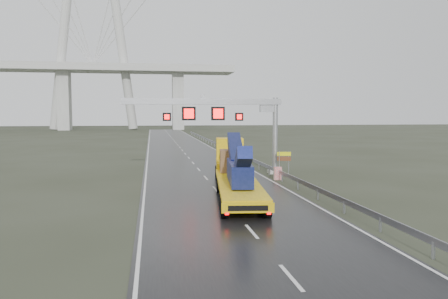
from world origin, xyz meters
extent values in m
plane|color=#2C3021|center=(0.00, 0.00, 0.00)|extent=(400.00, 400.00, 0.00)
cube|color=black|center=(0.00, 40.00, 0.01)|extent=(11.00, 200.00, 0.02)
cube|color=silver|center=(6.90, 18.00, 0.15)|extent=(1.20, 1.20, 0.30)
cylinder|color=gray|center=(6.90, 18.00, 3.60)|extent=(0.48, 0.48, 7.20)
cube|color=gray|center=(0.00, 18.00, 6.80)|extent=(14.80, 0.55, 0.55)
cube|color=gray|center=(6.10, 18.00, 6.30)|extent=(1.40, 0.35, 0.90)
cube|color=gray|center=(0.00, 18.00, 7.25)|extent=(0.35, 0.35, 0.35)
cube|color=black|center=(-1.30, 17.95, 5.70)|extent=(1.25, 0.25, 1.25)
cube|color=#FF0C0C|center=(-1.30, 17.81, 5.70)|extent=(0.90, 0.02, 0.90)
cube|color=black|center=(1.40, 17.95, 5.70)|extent=(1.25, 0.25, 1.25)
cube|color=#FF0C0C|center=(1.40, 17.81, 5.70)|extent=(0.90, 0.02, 0.90)
cube|color=black|center=(-3.30, 17.95, 5.40)|extent=(0.75, 0.25, 0.75)
cube|color=#FF0C0C|center=(-3.30, 17.81, 5.40)|extent=(0.54, 0.02, 0.54)
cube|color=black|center=(3.40, 17.95, 5.40)|extent=(0.75, 0.25, 0.75)
cube|color=#FF0C0C|center=(3.40, 17.81, 5.40)|extent=(0.54, 0.02, 0.54)
cube|color=silver|center=(-55.00, 140.00, 22.00)|extent=(160.00, 14.00, 2.50)
cube|color=silver|center=(-35.00, 140.00, 10.50)|extent=(4.00, 6.00, 21.00)
cube|color=silver|center=(5.00, 140.00, 10.50)|extent=(4.00, 6.00, 21.00)
cube|color=yellow|center=(1.00, 6.37, 0.99)|extent=(4.23, 13.48, 0.33)
cube|color=yellow|center=(0.18, -0.35, 0.80)|extent=(2.74, 0.44, 0.52)
cube|color=black|center=(0.17, -0.42, 0.80)|extent=(2.07, 0.27, 0.28)
cube|color=#FF0505|center=(-0.91, -0.28, 0.52)|extent=(0.21, 0.06, 0.11)
cube|color=#FF0505|center=(1.26, -0.55, 0.52)|extent=(0.21, 0.06, 0.11)
cube|color=yellow|center=(1.85, 13.33, 1.37)|extent=(2.58, 1.43, 0.47)
cube|color=yellow|center=(2.03, 14.83, 1.14)|extent=(2.79, 3.12, 1.14)
cube|color=yellow|center=(2.24, 16.52, 2.27)|extent=(2.58, 2.17, 2.46)
cube|color=black|center=(2.35, 17.48, 2.56)|extent=(2.17, 0.31, 1.14)
cube|color=#0D173F|center=(0.89, 5.43, 1.89)|extent=(2.00, 5.80, 1.33)
cube|color=#0D173F|center=(1.29, 8.72, 3.03)|extent=(1.57, 5.29, 2.42)
cube|color=#0D173F|center=(0.60, 3.08, 2.75)|extent=(1.30, 3.83, 2.29)
cylinder|color=gray|center=(1.45, 5.36, 2.75)|extent=(0.32, 0.32, 1.51)
cube|color=olive|center=(1.60, 11.26, 2.01)|extent=(2.32, 2.32, 1.70)
cylinder|color=black|center=(0.49, 2.14, 0.47)|extent=(2.84, 1.27, 0.95)
cylinder|color=black|center=(1.29, 8.72, 0.47)|extent=(2.84, 1.27, 0.95)
cylinder|color=black|center=(2.21, 16.33, 0.52)|extent=(2.66, 1.34, 1.04)
cylinder|color=gray|center=(7.02, 16.96, 1.09)|extent=(0.07, 0.07, 2.18)
cylinder|color=gray|center=(7.93, 16.96, 1.09)|extent=(0.07, 0.07, 2.18)
cube|color=#F4F30C|center=(7.48, 16.96, 1.96)|extent=(1.26, 0.28, 0.36)
cube|color=brown|center=(7.48, 16.96, 1.50)|extent=(1.26, 0.28, 0.41)
cube|color=red|center=(6.00, 14.00, 0.56)|extent=(0.66, 0.37, 1.11)
camera|label=1|loc=(-4.67, -22.05, 5.64)|focal=35.00mm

